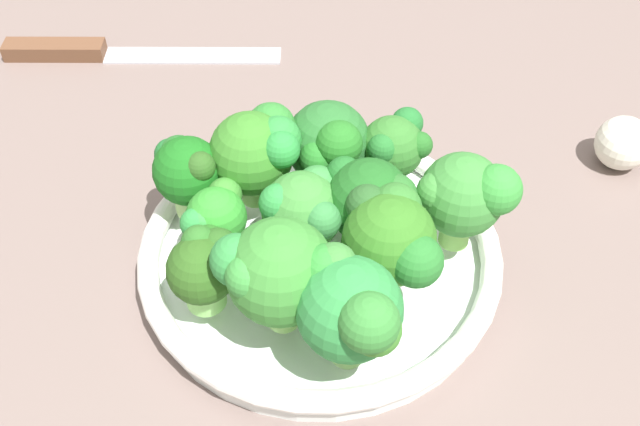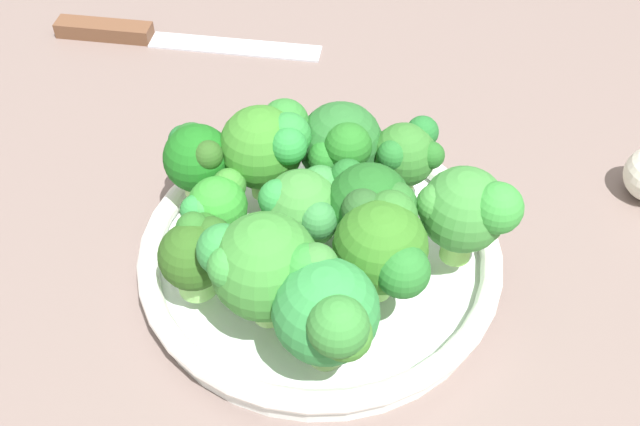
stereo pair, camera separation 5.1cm
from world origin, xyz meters
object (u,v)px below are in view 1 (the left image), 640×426
(broccoli_floret_6, at_px, (394,146))
(broccoli_floret_9, at_px, (214,215))
(broccoli_floret_3, at_px, (370,201))
(broccoli_floret_4, at_px, (204,265))
(garlic_bulb, at_px, (623,143))
(broccoli_floret_0, at_px, (329,145))
(broccoli_floret_7, at_px, (260,149))
(bowl, at_px, (320,255))
(broccoli_floret_5, at_px, (187,170))
(knife, at_px, (104,52))
(broccoli_floret_10, at_px, (304,210))
(broccoli_floret_1, at_px, (464,195))
(broccoli_floret_2, at_px, (393,239))
(broccoli_floret_11, at_px, (278,272))
(broccoli_floret_8, at_px, (353,311))

(broccoli_floret_6, height_order, broccoli_floret_9, broccoli_floret_6)
(broccoli_floret_3, relative_size, broccoli_floret_4, 1.26)
(broccoli_floret_9, distance_m, garlic_bulb, 0.34)
(broccoli_floret_0, bearing_deg, broccoli_floret_7, -178.94)
(bowl, bearing_deg, broccoli_floret_0, 68.32)
(broccoli_floret_5, xyz_separation_m, knife, (-0.05, 0.25, -0.06))
(bowl, distance_m, garlic_bulb, 0.27)
(broccoli_floret_4, xyz_separation_m, broccoli_floret_9, (0.01, 0.04, -0.00))
(broccoli_floret_10, xyz_separation_m, knife, (-0.12, 0.31, -0.06))
(broccoli_floret_3, height_order, garlic_bulb, broccoli_floret_3)
(broccoli_floret_1, distance_m, garlic_bulb, 0.20)
(knife, bearing_deg, broccoli_floret_7, -68.75)
(broccoli_floret_0, distance_m, broccoli_floret_1, 0.11)
(bowl, relative_size, broccoli_floret_1, 3.42)
(broccoli_floret_5, bearing_deg, garlic_bulb, -2.74)
(broccoli_floret_6, distance_m, broccoli_floret_7, 0.10)
(knife, bearing_deg, broccoli_floret_1, -56.97)
(broccoli_floret_2, distance_m, knife, 0.40)
(broccoli_floret_1, distance_m, broccoli_floret_2, 0.06)
(broccoli_floret_10, relative_size, knife, 0.24)
(broccoli_floret_4, height_order, broccoli_floret_7, broccoli_floret_7)
(broccoli_floret_0, relative_size, knife, 0.27)
(broccoli_floret_3, xyz_separation_m, broccoli_floret_9, (-0.10, 0.03, -0.01))
(broccoli_floret_1, relative_size, broccoli_floret_10, 1.22)
(broccoli_floret_6, distance_m, knife, 0.34)
(broccoli_floret_7, distance_m, broccoli_floret_9, 0.06)
(broccoli_floret_9, distance_m, knife, 0.31)
(broccoli_floret_11, bearing_deg, knife, 103.06)
(broccoli_floret_11, height_order, garlic_bulb, broccoli_floret_11)
(broccoli_floret_7, relative_size, broccoli_floret_8, 0.93)
(broccoli_floret_10, relative_size, broccoli_floret_11, 0.75)
(broccoli_floret_11, bearing_deg, broccoli_floret_0, 60.57)
(broccoli_floret_6, bearing_deg, broccoli_floret_5, 174.35)
(broccoli_floret_0, xyz_separation_m, broccoli_floret_7, (-0.05, -0.00, 0.01))
(broccoli_floret_5, height_order, broccoli_floret_9, broccoli_floret_5)
(broccoli_floret_3, distance_m, broccoli_floret_11, 0.09)
(broccoli_floret_1, relative_size, garlic_bulb, 1.69)
(broccoli_floret_2, relative_size, broccoli_floret_11, 0.90)
(broccoli_floret_4, distance_m, broccoli_floret_10, 0.08)
(broccoli_floret_3, relative_size, knife, 0.27)
(broccoli_floret_7, relative_size, broccoli_floret_10, 1.22)
(broccoli_floret_5, distance_m, broccoli_floret_11, 0.12)
(broccoli_floret_1, relative_size, broccoli_floret_2, 1.01)
(broccoli_floret_0, xyz_separation_m, broccoli_floret_4, (-0.11, -0.08, -0.01))
(broccoli_floret_5, distance_m, broccoli_floret_7, 0.05)
(broccoli_floret_5, bearing_deg, broccoli_floret_3, -30.82)
(broccoli_floret_6, distance_m, broccoli_floret_11, 0.15)
(broccoli_floret_1, xyz_separation_m, broccoli_floret_8, (-0.10, -0.07, 0.00))
(broccoli_floret_0, relative_size, broccoli_floret_4, 1.26)
(garlic_bulb, bearing_deg, broccoli_floret_11, -162.20)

